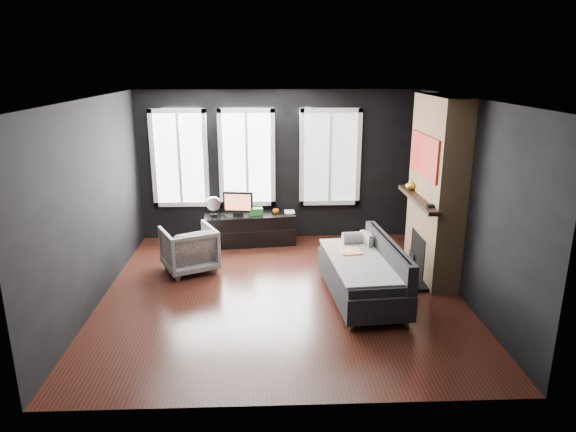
{
  "coord_description": "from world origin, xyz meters",
  "views": [
    {
      "loc": [
        -0.18,
        -6.67,
        3.12
      ],
      "look_at": [
        0.1,
        0.3,
        1.05
      ],
      "focal_mm": 32.0,
      "sensor_mm": 36.0,
      "label": 1
    }
  ],
  "objects_px": {
    "mantel_vase": "(411,185)",
    "armchair": "(189,247)",
    "monitor": "(238,202)",
    "media_console": "(250,229)",
    "sofa": "(362,270)",
    "book": "(285,206)",
    "mug": "(276,211)"
  },
  "relations": [
    {
      "from": "book",
      "to": "mantel_vase",
      "type": "distance_m",
      "value": 2.35
    },
    {
      "from": "mug",
      "to": "mantel_vase",
      "type": "relative_size",
      "value": 0.64
    },
    {
      "from": "armchair",
      "to": "monitor",
      "type": "distance_m",
      "value": 1.44
    },
    {
      "from": "sofa",
      "to": "media_console",
      "type": "distance_m",
      "value": 2.81
    },
    {
      "from": "media_console",
      "to": "book",
      "type": "height_order",
      "value": "book"
    },
    {
      "from": "sofa",
      "to": "monitor",
      "type": "xyz_separation_m",
      "value": [
        -1.8,
        2.28,
        0.38
      ]
    },
    {
      "from": "monitor",
      "to": "book",
      "type": "xyz_separation_m",
      "value": [
        0.82,
        0.13,
        -0.12
      ]
    },
    {
      "from": "mug",
      "to": "book",
      "type": "bearing_deg",
      "value": 26.22
    },
    {
      "from": "sofa",
      "to": "armchair",
      "type": "bearing_deg",
      "value": 151.6
    },
    {
      "from": "book",
      "to": "mantel_vase",
      "type": "bearing_deg",
      "value": -31.01
    },
    {
      "from": "mantel_vase",
      "to": "monitor",
      "type": "bearing_deg",
      "value": 159.43
    },
    {
      "from": "monitor",
      "to": "mantel_vase",
      "type": "xyz_separation_m",
      "value": [
        2.76,
        -1.03,
        0.52
      ]
    },
    {
      "from": "book",
      "to": "mantel_vase",
      "type": "xyz_separation_m",
      "value": [
        1.93,
        -1.16,
        0.64
      ]
    },
    {
      "from": "armchair",
      "to": "mug",
      "type": "relative_size",
      "value": 7.08
    },
    {
      "from": "media_console",
      "to": "armchair",
      "type": "bearing_deg",
      "value": -133.64
    },
    {
      "from": "monitor",
      "to": "mug",
      "type": "relative_size",
      "value": 4.88
    },
    {
      "from": "mug",
      "to": "book",
      "type": "relative_size",
      "value": 0.45
    },
    {
      "from": "media_console",
      "to": "monitor",
      "type": "bearing_deg",
      "value": 177.93
    },
    {
      "from": "mantel_vase",
      "to": "armchair",
      "type": "bearing_deg",
      "value": -177.52
    },
    {
      "from": "armchair",
      "to": "mug",
      "type": "xyz_separation_m",
      "value": [
        1.37,
        1.23,
        0.21
      ]
    },
    {
      "from": "armchair",
      "to": "mantel_vase",
      "type": "height_order",
      "value": "mantel_vase"
    },
    {
      "from": "book",
      "to": "media_console",
      "type": "bearing_deg",
      "value": -169.77
    },
    {
      "from": "media_console",
      "to": "book",
      "type": "relative_size",
      "value": 6.52
    },
    {
      "from": "media_console",
      "to": "mantel_vase",
      "type": "xyz_separation_m",
      "value": [
        2.56,
        -1.05,
        1.04
      ]
    },
    {
      "from": "sofa",
      "to": "media_console",
      "type": "height_order",
      "value": "sofa"
    },
    {
      "from": "armchair",
      "to": "monitor",
      "type": "height_order",
      "value": "monitor"
    },
    {
      "from": "media_console",
      "to": "mantel_vase",
      "type": "relative_size",
      "value": 9.3
    },
    {
      "from": "media_console",
      "to": "mantel_vase",
      "type": "bearing_deg",
      "value": -28.73
    },
    {
      "from": "mug",
      "to": "monitor",
      "type": "bearing_deg",
      "value": -175.79
    },
    {
      "from": "media_console",
      "to": "mantel_vase",
      "type": "distance_m",
      "value": 2.95
    },
    {
      "from": "armchair",
      "to": "sofa",
      "type": "bearing_deg",
      "value": 130.97
    },
    {
      "from": "armchair",
      "to": "media_console",
      "type": "bearing_deg",
      "value": -152.65
    }
  ]
}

